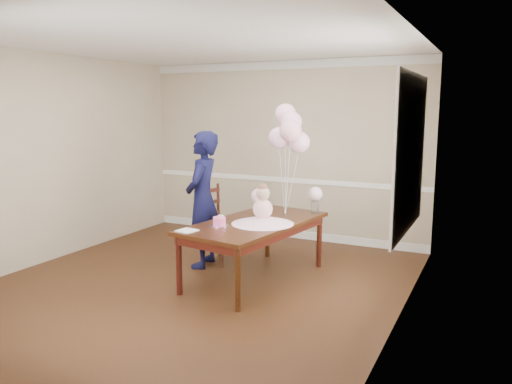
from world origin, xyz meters
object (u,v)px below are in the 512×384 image
at_px(dining_table_top, 255,223).
at_px(woman, 203,200).
at_px(dining_chair_seat, 221,229).
at_px(birthday_cake, 219,221).

distance_m(dining_table_top, woman, 0.87).
relative_size(dining_chair_seat, woman, 0.25).
bearing_deg(birthday_cake, dining_chair_seat, 119.58).
xyz_separation_m(birthday_cake, dining_chair_seat, (-0.46, 0.81, -0.31)).
xyz_separation_m(dining_chair_seat, woman, (-0.12, -0.23, 0.42)).
bearing_deg(dining_chair_seat, woman, -106.14).
relative_size(dining_table_top, dining_chair_seat, 4.33).
distance_m(birthday_cake, woman, 0.83).
distance_m(dining_chair_seat, woman, 0.49).
relative_size(birthday_cake, woman, 0.08).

